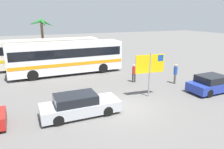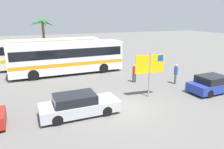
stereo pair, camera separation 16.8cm
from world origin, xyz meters
The scene contains 9 objects.
ground centered at (0.00, 0.00, 0.00)m, with size 120.00×120.00×0.00m, color #605E5B.
bus_front_coach centered at (-1.33, 9.72, 1.78)m, with size 11.02×2.58×3.17m.
bus_rear_coach centered at (-2.47, 13.59, 1.78)m, with size 11.02×2.58×3.17m.
ferry_sign centered at (2.81, 1.02, 2.33)m, with size 2.20×0.27×3.20m.
car_blue centered at (7.82, -0.08, 0.63)m, with size 3.96×1.84×1.32m.
car_silver centered at (-2.65, 0.11, 0.64)m, with size 4.59×1.71×1.32m.
pedestrian_crossing_lot centered at (3.45, 4.46, 0.95)m, with size 0.32×0.32×1.62m.
pedestrian_near_sign centered at (6.54, 2.69, 1.03)m, with size 0.32×0.32×1.74m.
palm_tree_seaside centered at (-2.84, 17.16, 4.30)m, with size 3.15×3.11×5.42m.
Camera 2 is at (-5.21, -11.02, 5.64)m, focal length 33.27 mm.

